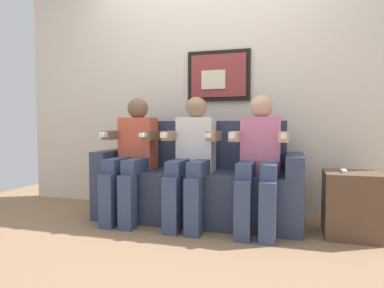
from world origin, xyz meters
name	(u,v)px	position (x,y,z in m)	size (l,w,h in m)	color
ground_plane	(187,230)	(0.00, 0.00, 0.00)	(5.49, 5.49, 0.00)	#8C6B4C
back_wall_assembly	(210,82)	(0.00, 0.76, 1.30)	(4.23, 0.10, 2.60)	beige
couch	(198,186)	(0.00, 0.33, 0.31)	(1.83, 0.58, 0.90)	#333D56
person_on_left	(132,153)	(-0.57, 0.16, 0.61)	(0.46, 0.56, 1.11)	#D8593F
person_in_middle	(192,155)	(0.00, 0.16, 0.61)	(0.46, 0.56, 1.11)	white
person_on_right	(259,157)	(0.57, 0.16, 0.61)	(0.46, 0.56, 1.11)	pink
side_table_right	(351,204)	(1.26, 0.22, 0.25)	(0.40, 0.40, 0.50)	brown
spare_remote_on_table	(344,171)	(1.20, 0.20, 0.51)	(0.04, 0.13, 0.02)	white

